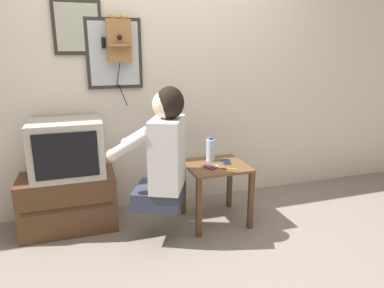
# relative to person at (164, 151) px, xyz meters

# --- Properties ---
(ground_plane) EXTENTS (14.00, 14.00, 0.00)m
(ground_plane) POSITION_rel_person_xyz_m (0.17, -0.43, -0.73)
(ground_plane) COLOR slate
(wall_back) EXTENTS (6.80, 0.05, 2.55)m
(wall_back) POSITION_rel_person_xyz_m (0.17, 0.71, 0.55)
(wall_back) COLOR beige
(wall_back) RESTS_ON ground_plane
(side_table) EXTENTS (0.51, 0.48, 0.52)m
(side_table) POSITION_rel_person_xyz_m (0.49, 0.15, -0.31)
(side_table) COLOR brown
(side_table) RESTS_ON ground_plane
(person) EXTENTS (0.63, 0.56, 0.92)m
(person) POSITION_rel_person_xyz_m (0.00, 0.00, 0.00)
(person) COLOR #2D3347
(person) RESTS_ON ground_plane
(tv_stand) EXTENTS (0.76, 0.41, 0.47)m
(tv_stand) POSITION_rel_person_xyz_m (-0.72, 0.41, -0.49)
(tv_stand) COLOR #51331E
(tv_stand) RESTS_ON ground_plane
(television) EXTENTS (0.56, 0.45, 0.45)m
(television) POSITION_rel_person_xyz_m (-0.70, 0.43, -0.03)
(television) COLOR #ADA89E
(television) RESTS_ON tv_stand
(wall_phone_antique) EXTENTS (0.24, 0.18, 0.76)m
(wall_phone_antique) POSITION_rel_person_xyz_m (-0.22, 0.62, 0.81)
(wall_phone_antique) COLOR #9E6B3D
(framed_picture) EXTENTS (0.39, 0.03, 0.44)m
(framed_picture) POSITION_rel_person_xyz_m (-0.54, 0.67, 0.91)
(framed_picture) COLOR #2D2823
(wall_mirror) EXTENTS (0.47, 0.03, 0.59)m
(wall_mirror) POSITION_rel_person_xyz_m (-0.26, 0.67, 0.70)
(wall_mirror) COLOR #2D2823
(cell_phone_held) EXTENTS (0.11, 0.14, 0.01)m
(cell_phone_held) POSITION_rel_person_xyz_m (0.40, 0.09, -0.20)
(cell_phone_held) COLOR maroon
(cell_phone_held) RESTS_ON side_table
(cell_phone_spare) EXTENTS (0.08, 0.13, 0.01)m
(cell_phone_spare) POSITION_rel_person_xyz_m (0.59, 0.18, -0.20)
(cell_phone_spare) COLOR navy
(cell_phone_spare) RESTS_ON side_table
(water_bottle) EXTENTS (0.08, 0.08, 0.21)m
(water_bottle) POSITION_rel_person_xyz_m (0.48, 0.26, -0.11)
(water_bottle) COLOR #ADC6DB
(water_bottle) RESTS_ON side_table
(toothbrush) EXTENTS (0.15, 0.12, 0.02)m
(toothbrush) POSITION_rel_person_xyz_m (0.52, 0.03, -0.20)
(toothbrush) COLOR orange
(toothbrush) RESTS_ON side_table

